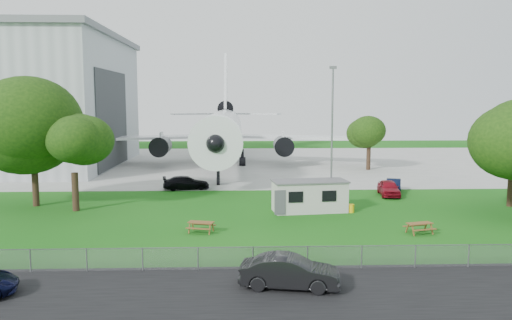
{
  "coord_description": "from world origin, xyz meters",
  "views": [
    {
      "loc": [
        0.22,
        -35.93,
        9.18
      ],
      "look_at": [
        1.79,
        8.0,
        4.0
      ],
      "focal_mm": 35.0,
      "sensor_mm": 36.0,
      "label": 1
    }
  ],
  "objects_px": {
    "airliner": "(223,129)",
    "picnic_east": "(419,233)",
    "picnic_west": "(201,232)",
    "car_centre_sedan": "(290,272)",
    "site_cabin": "(310,196)"
  },
  "relations": [
    {
      "from": "picnic_west",
      "to": "picnic_east",
      "type": "relative_size",
      "value": 1.0
    },
    {
      "from": "airliner",
      "to": "picnic_east",
      "type": "xyz_separation_m",
      "value": [
        14.85,
        -38.23,
        -5.27
      ]
    },
    {
      "from": "picnic_east",
      "to": "car_centre_sedan",
      "type": "bearing_deg",
      "value": -150.1
    },
    {
      "from": "picnic_west",
      "to": "picnic_east",
      "type": "distance_m",
      "value": 15.29
    },
    {
      "from": "picnic_west",
      "to": "picnic_east",
      "type": "bearing_deg",
      "value": 11.56
    },
    {
      "from": "picnic_east",
      "to": "site_cabin",
      "type": "bearing_deg",
      "value": 117.8
    },
    {
      "from": "airliner",
      "to": "car_centre_sedan",
      "type": "xyz_separation_m",
      "value": [
        4.73,
        -48.12,
        -4.46
      ]
    },
    {
      "from": "site_cabin",
      "to": "picnic_east",
      "type": "height_order",
      "value": "site_cabin"
    },
    {
      "from": "picnic_east",
      "to": "picnic_west",
      "type": "bearing_deg",
      "value": 162.37
    },
    {
      "from": "airliner",
      "to": "picnic_east",
      "type": "relative_size",
      "value": 26.52
    },
    {
      "from": "airliner",
      "to": "picnic_west",
      "type": "bearing_deg",
      "value": -90.64
    },
    {
      "from": "airliner",
      "to": "picnic_east",
      "type": "bearing_deg",
      "value": -68.77
    },
    {
      "from": "site_cabin",
      "to": "picnic_east",
      "type": "distance_m",
      "value": 10.0
    },
    {
      "from": "airliner",
      "to": "picnic_west",
      "type": "height_order",
      "value": "airliner"
    },
    {
      "from": "picnic_west",
      "to": "picnic_east",
      "type": "xyz_separation_m",
      "value": [
        15.27,
        -0.84,
        0.0
      ]
    }
  ]
}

